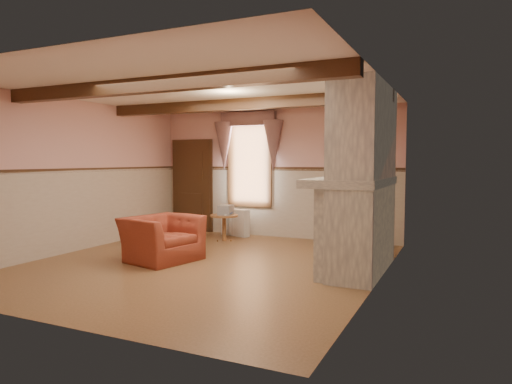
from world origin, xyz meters
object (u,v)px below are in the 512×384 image
at_px(armchair, 162,239).
at_px(radiator, 236,222).
at_px(side_table, 224,228).
at_px(bowl, 352,175).
at_px(mantel_clock, 363,170).
at_px(oil_lamp, 357,168).

height_order(armchair, radiator, armchair).
bearing_deg(side_table, bowl, -25.71).
bearing_deg(bowl, side_table, 154.29).
bearing_deg(mantel_clock, radiator, 157.10).
height_order(armchair, oil_lamp, oil_lamp).
xyz_separation_m(radiator, oil_lamp, (3.07, -1.75, 1.26)).
height_order(side_table, mantel_clock, mantel_clock).
distance_m(mantel_clock, oil_lamp, 0.46).
xyz_separation_m(radiator, bowl, (3.07, -2.12, 1.17)).
relative_size(side_table, mantel_clock, 2.41).
bearing_deg(oil_lamp, mantel_clock, 90.00).
height_order(armchair, mantel_clock, mantel_clock).
height_order(bowl, oil_lamp, oil_lamp).
bearing_deg(side_table, oil_lamp, -19.82).
relative_size(armchair, bowl, 3.05).
relative_size(bowl, oil_lamp, 1.35).
xyz_separation_m(armchair, side_table, (0.05, 2.08, -0.10)).
bearing_deg(side_table, armchair, -91.32).
relative_size(armchair, radiator, 1.64).
bearing_deg(side_table, radiator, 96.45).
bearing_deg(armchair, mantel_clock, -51.15).
relative_size(armchair, mantel_clock, 4.79).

